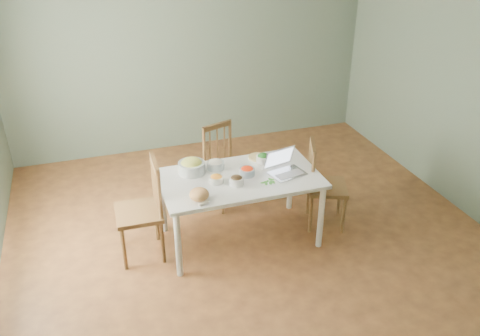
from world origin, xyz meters
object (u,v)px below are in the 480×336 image
object	(u,v)px
chair_left	(138,210)
laptop	(288,164)
chair_far	(227,167)
chair_right	(327,185)
bowl_squash	(192,166)
bread_boule	(199,194)
dining_table	(240,208)

from	to	relation	value
chair_left	laptop	world-z (taller)	chair_left
chair_far	chair_left	distance (m)	1.29
laptop	chair_far	bearing A→B (deg)	102.29
chair_right	bowl_squash	distance (m)	1.47
chair_far	chair_right	world-z (taller)	chair_right
chair_far	bread_boule	world-z (taller)	chair_far
chair_right	chair_left	bearing A→B (deg)	109.12
chair_far	bowl_squash	xyz separation A→B (m)	(-0.51, -0.49, 0.35)
bread_boule	bowl_squash	xyz separation A→B (m)	(0.06, 0.53, 0.02)
dining_table	chair_right	bearing A→B (deg)	-1.31
dining_table	chair_far	size ratio (longest dim) A/B	1.67
laptop	chair_left	bearing A→B (deg)	161.05
dining_table	laptop	world-z (taller)	laptop
chair_left	bread_boule	bearing A→B (deg)	57.73
chair_left	laptop	bearing A→B (deg)	85.52
chair_far	chair_right	distance (m)	1.17
chair_left	laptop	distance (m)	1.54
chair_left	laptop	xyz separation A→B (m)	(1.49, -0.15, 0.34)
bread_boule	bowl_squash	bearing A→B (deg)	83.92
chair_far	bread_boule	distance (m)	1.22
chair_right	dining_table	bearing A→B (deg)	110.08
bowl_squash	chair_far	bearing A→B (deg)	43.89
chair_far	bread_boule	bearing A→B (deg)	-137.24
laptop	chair_right	bearing A→B (deg)	-4.70
chair_far	chair_right	bearing A→B (deg)	-58.09
chair_far	chair_left	bearing A→B (deg)	-166.74
chair_left	bread_boule	xyz separation A→B (m)	(0.53, -0.35, 0.28)
bowl_squash	laptop	bearing A→B (deg)	-20.15
dining_table	bread_boule	xyz separation A→B (m)	(-0.49, -0.30, 0.43)
dining_table	laptop	distance (m)	0.68
chair_left	bowl_squash	bearing A→B (deg)	108.31
chair_left	dining_table	bearing A→B (deg)	88.22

